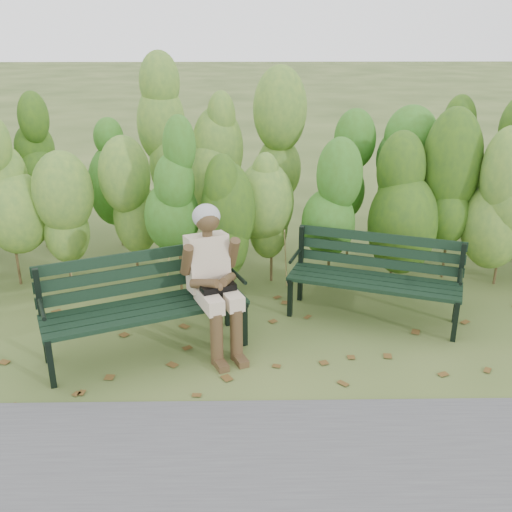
{
  "coord_description": "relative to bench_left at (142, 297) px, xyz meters",
  "views": [
    {
      "loc": [
        -0.09,
        -4.97,
        2.87
      ],
      "look_at": [
        0.0,
        0.35,
        0.75
      ],
      "focal_mm": 42.0,
      "sensor_mm": 36.0,
      "label": 1
    }
  ],
  "objects": [
    {
      "name": "bench_left",
      "position": [
        0.0,
        0.0,
        0.0
      ],
      "size": [
        1.89,
        1.24,
        0.9
      ],
      "color": "black",
      "rests_on": "ground"
    },
    {
      "name": "seated_woman",
      "position": [
        0.64,
        0.07,
        0.22
      ],
      "size": [
        0.63,
        0.84,
        1.34
      ],
      "color": "beige",
      "rests_on": "ground"
    },
    {
      "name": "leaf_litter",
      "position": [
        0.9,
        0.0,
        -0.53
      ],
      "size": [
        5.37,
        2.23,
        0.01
      ],
      "color": "brown",
      "rests_on": "ground"
    },
    {
      "name": "bench_right",
      "position": [
        2.25,
        0.63,
        -0.03
      ],
      "size": [
        1.78,
        1.09,
        0.85
      ],
      "color": "black",
      "rests_on": "ground"
    },
    {
      "name": "ground",
      "position": [
        1.03,
        0.08,
        -0.53
      ],
      "size": [
        80.0,
        80.0,
        0.0
      ],
      "primitive_type": "plane",
      "color": "#34491D"
    },
    {
      "name": "hedge_band",
      "position": [
        1.03,
        1.94,
        0.73
      ],
      "size": [
        11.04,
        1.67,
        2.42
      ],
      "color": "#47381E",
      "rests_on": "ground"
    }
  ]
}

